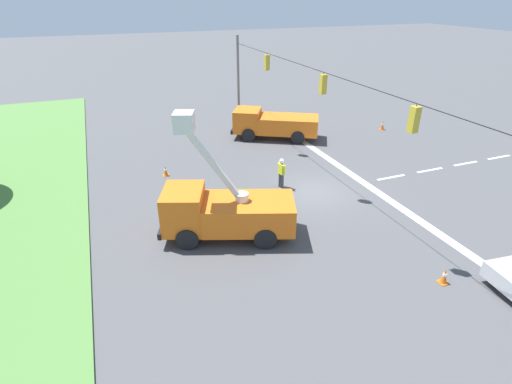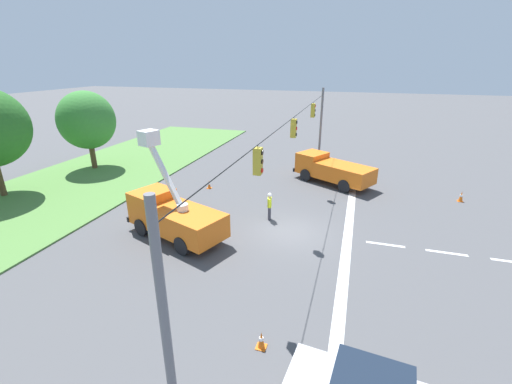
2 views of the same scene
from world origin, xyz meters
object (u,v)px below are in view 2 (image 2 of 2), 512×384
utility_truck_bucket_lift (173,214)px  traffic_cone_foreground_left (209,184)px  road_worker (270,205)px  traffic_cone_mid_right (176,208)px  tree_far_east (87,120)px  traffic_cone_foreground_right (261,340)px  traffic_cone_mid_left (461,196)px  utility_truck_support_near (332,169)px

utility_truck_bucket_lift → traffic_cone_foreground_left: (7.73, 1.35, -1.04)m
road_worker → traffic_cone_mid_right: 6.24m
tree_far_east → traffic_cone_foreground_right: tree_far_east is taller
traffic_cone_mid_right → utility_truck_bucket_lift: bearing=-151.6°
road_worker → traffic_cone_foreground_left: size_ratio=2.71×
traffic_cone_foreground_left → traffic_cone_mid_left: traffic_cone_mid_left is taller
road_worker → traffic_cone_mid_left: size_ratio=2.34×
traffic_cone_mid_right → road_worker: bearing=-83.2°
tree_far_east → traffic_cone_foreground_right: (-15.86, -20.53, -4.11)m
utility_truck_bucket_lift → traffic_cone_foreground_right: 9.47m
traffic_cone_foreground_left → traffic_cone_foreground_right: (-14.11, -8.27, 0.00)m
traffic_cone_foreground_right → road_worker: bearing=13.2°
traffic_cone_foreground_right → utility_truck_bucket_lift: bearing=47.3°
utility_truck_bucket_lift → traffic_cone_foreground_left: utility_truck_bucket_lift is taller
road_worker → traffic_cone_mid_left: bearing=-61.1°
traffic_cone_foreground_left → utility_truck_support_near: bearing=-65.8°
traffic_cone_foreground_right → traffic_cone_mid_left: traffic_cone_mid_left is taller
traffic_cone_mid_left → traffic_cone_mid_right: 19.83m
tree_far_east → utility_truck_bucket_lift: tree_far_east is taller
utility_truck_support_near → traffic_cone_foreground_left: bearing=114.2°
utility_truck_support_near → traffic_cone_foreground_left: (-4.04, 8.97, -0.84)m
utility_truck_support_near → road_worker: utility_truck_support_near is taller
traffic_cone_mid_left → traffic_cone_foreground_right: bearing=149.6°
utility_truck_support_near → traffic_cone_foreground_left: 9.87m
utility_truck_bucket_lift → traffic_cone_foreground_right: size_ratio=9.83×
traffic_cone_foreground_left → traffic_cone_foreground_right: traffic_cone_foreground_right is taller
traffic_cone_foreground_right → traffic_cone_mid_right: size_ratio=1.02×
road_worker → traffic_cone_foreground_left: 7.22m
traffic_cone_foreground_left → traffic_cone_mid_left: bearing=-81.6°
utility_truck_bucket_lift → traffic_cone_mid_right: 3.48m
tree_far_east → road_worker: (-5.82, -18.18, -3.43)m
utility_truck_support_near → traffic_cone_foreground_left: utility_truck_support_near is taller
utility_truck_bucket_lift → traffic_cone_foreground_right: utility_truck_bucket_lift is taller
road_worker → traffic_cone_mid_right: size_ratio=2.76×
utility_truck_bucket_lift → tree_far_east: bearing=55.1°
road_worker → traffic_cone_foreground_right: bearing=-166.8°
utility_truck_bucket_lift → traffic_cone_mid_left: utility_truck_bucket_lift is taller
utility_truck_support_near → traffic_cone_mid_left: utility_truck_support_near is taller
tree_far_east → traffic_cone_mid_left: size_ratio=9.18×
utility_truck_bucket_lift → utility_truck_support_near: utility_truck_bucket_lift is taller
utility_truck_bucket_lift → traffic_cone_mid_left: size_ratio=8.51×
road_worker → traffic_cone_mid_right: (-0.74, 6.16, -0.69)m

